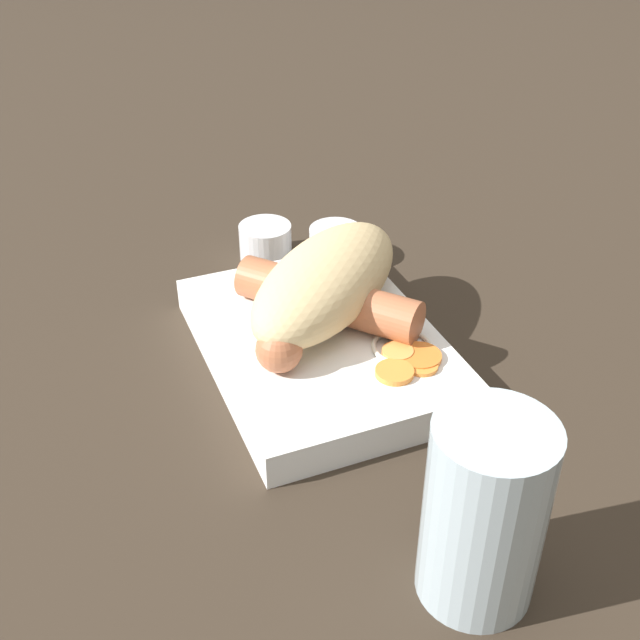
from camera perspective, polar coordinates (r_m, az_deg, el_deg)
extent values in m
plane|color=#33281E|center=(0.58, 0.00, -2.84)|extent=(3.00, 3.00, 0.00)
cube|color=white|center=(0.58, 0.00, -1.85)|extent=(0.21, 0.16, 0.02)
ellipsoid|color=#DBBC84|center=(0.57, 0.44, 2.76)|extent=(0.17, 0.18, 0.05)
cylinder|color=#B26642|center=(0.57, 0.54, 1.53)|extent=(0.13, 0.11, 0.03)
sphere|color=#B26642|center=(0.52, -2.93, -2.10)|extent=(0.03, 0.03, 0.03)
sphere|color=#B26642|center=(0.63, 3.44, 4.56)|extent=(0.03, 0.03, 0.03)
cylinder|color=orange|center=(0.54, 7.24, -3.24)|extent=(0.03, 0.03, 0.00)
cylinder|color=#F99E4C|center=(0.55, 5.54, -2.31)|extent=(0.03, 0.03, 0.00)
cylinder|color=orange|center=(0.53, 5.32, -3.72)|extent=(0.03, 0.03, 0.00)
cylinder|color=orange|center=(0.55, 7.07, -2.59)|extent=(0.04, 0.04, 0.00)
cylinder|color=orange|center=(0.53, 5.27, -3.59)|extent=(0.03, 0.03, 0.00)
torus|color=silver|center=(0.55, 5.86, -1.91)|extent=(0.04, 0.04, 0.00)
cylinder|color=silver|center=(0.70, 1.11, 5.36)|extent=(0.05, 0.05, 0.03)
cylinder|color=white|center=(0.70, 1.11, 4.72)|extent=(0.04, 0.04, 0.01)
cylinder|color=silver|center=(0.70, -3.90, 5.58)|extent=(0.05, 0.05, 0.03)
cylinder|color=#4C662D|center=(0.71, -3.87, 4.93)|extent=(0.04, 0.04, 0.01)
cylinder|color=silver|center=(0.41, 11.17, -13.45)|extent=(0.06, 0.06, 0.11)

